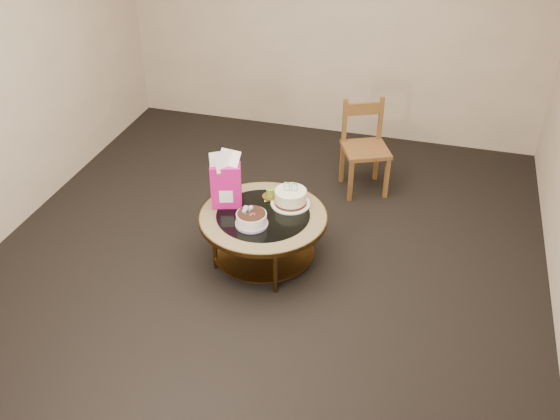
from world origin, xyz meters
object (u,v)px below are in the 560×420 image
(coffee_table, at_px, (263,223))
(dining_chair, at_px, (365,147))
(cream_cake, at_px, (291,198))
(gift_bag, at_px, (226,180))
(decorated_cake, at_px, (251,219))

(coffee_table, relative_size, dining_chair, 1.16)
(coffee_table, bearing_deg, cream_cake, 49.53)
(cream_cake, xyz_separation_m, gift_bag, (-0.49, -0.15, 0.17))
(decorated_cake, bearing_deg, coffee_table, 74.56)
(cream_cake, relative_size, dining_chair, 0.36)
(dining_chair, bearing_deg, gift_bag, -148.77)
(decorated_cake, xyz_separation_m, cream_cake, (0.21, 0.36, 0.01))
(coffee_table, relative_size, decorated_cake, 4.01)
(coffee_table, height_order, dining_chair, dining_chair)
(decorated_cake, bearing_deg, cream_cake, 59.16)
(coffee_table, relative_size, cream_cake, 3.20)
(coffee_table, xyz_separation_m, dining_chair, (0.58, 1.36, 0.07))
(cream_cake, height_order, dining_chair, dining_chair)
(coffee_table, relative_size, gift_bag, 2.16)
(decorated_cake, distance_m, gift_bag, 0.39)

